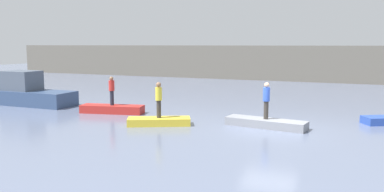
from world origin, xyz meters
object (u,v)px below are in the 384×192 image
(person_yellow_shirt, at_px, (159,98))
(person_blue_shirt, at_px, (266,99))
(rowboat_yellow, at_px, (159,121))
(rowboat_red, at_px, (112,109))
(person_red_shirt, at_px, (112,89))
(rowboat_grey, at_px, (266,123))
(motorboat, at_px, (28,93))

(person_yellow_shirt, height_order, person_blue_shirt, person_blue_shirt)
(rowboat_yellow, height_order, person_blue_shirt, person_blue_shirt)
(rowboat_red, distance_m, person_red_shirt, 1.14)
(rowboat_red, height_order, rowboat_grey, rowboat_red)
(rowboat_yellow, bearing_deg, person_yellow_shirt, 63.06)
(motorboat, distance_m, rowboat_red, 6.97)
(rowboat_red, bearing_deg, person_blue_shirt, -14.76)
(rowboat_yellow, height_order, rowboat_grey, rowboat_grey)
(person_red_shirt, bearing_deg, motorboat, 175.73)
(rowboat_grey, bearing_deg, rowboat_yellow, -154.88)
(person_yellow_shirt, relative_size, person_blue_shirt, 1.00)
(rowboat_red, height_order, person_red_shirt, person_red_shirt)
(rowboat_yellow, distance_m, rowboat_grey, 5.15)
(motorboat, relative_size, person_blue_shirt, 3.54)
(motorboat, height_order, person_yellow_shirt, motorboat)
(motorboat, height_order, person_blue_shirt, motorboat)
(person_yellow_shirt, height_order, person_red_shirt, person_yellow_shirt)
(motorboat, relative_size, rowboat_red, 1.71)
(motorboat, xyz_separation_m, person_yellow_shirt, (11.00, -2.46, 0.56))
(motorboat, relative_size, rowboat_grey, 1.61)
(motorboat, bearing_deg, person_yellow_shirt, -12.60)
(motorboat, distance_m, person_blue_shirt, 15.95)
(rowboat_red, xyz_separation_m, person_blue_shirt, (8.98, -0.38, 1.14))
(rowboat_grey, relative_size, person_red_shirt, 2.34)
(rowboat_yellow, distance_m, person_red_shirt, 4.66)
(rowboat_yellow, distance_m, person_blue_shirt, 5.29)
(motorboat, xyz_separation_m, rowboat_red, (6.93, -0.52, -0.55))
(person_red_shirt, bearing_deg, rowboat_red, 0.00)
(motorboat, height_order, rowboat_grey, motorboat)
(rowboat_red, bearing_deg, person_red_shirt, 0.00)
(rowboat_grey, xyz_separation_m, person_red_shirt, (-8.98, 0.38, 1.17))
(rowboat_yellow, xyz_separation_m, rowboat_grey, (4.91, 1.56, 0.02))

